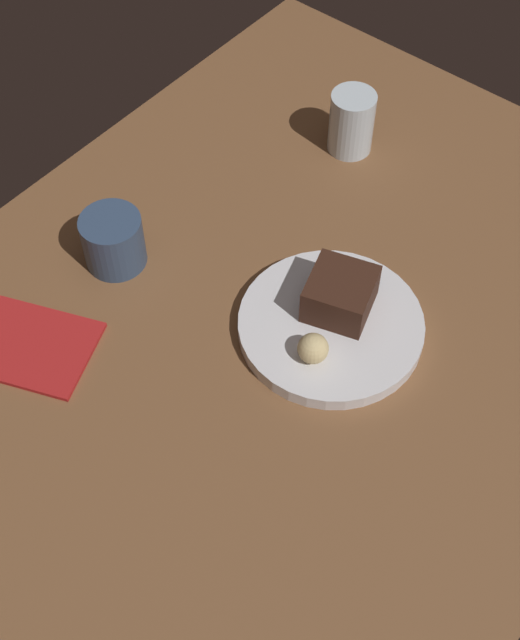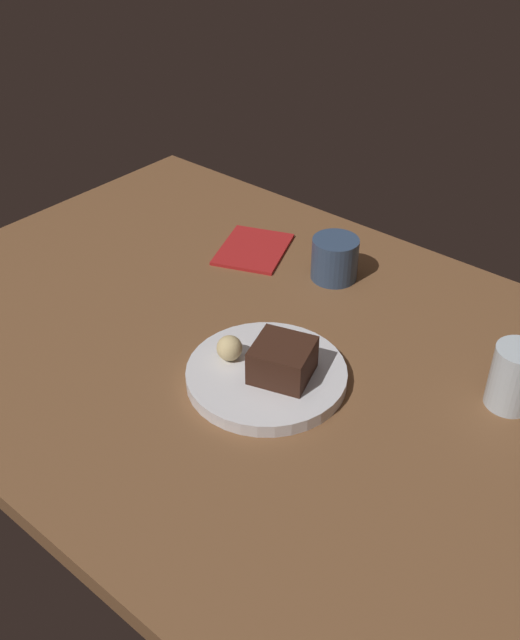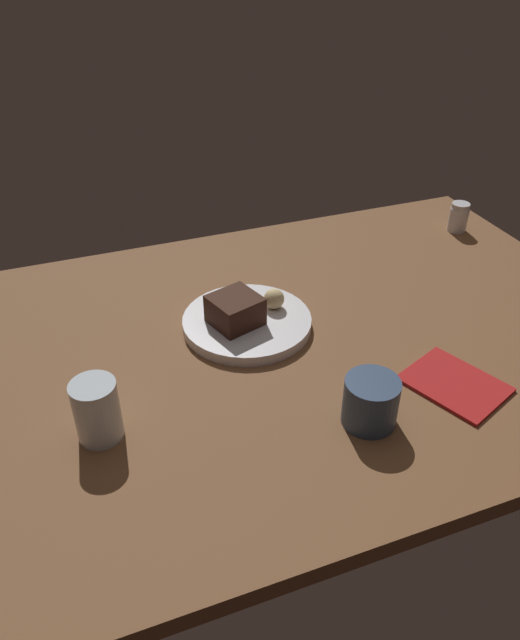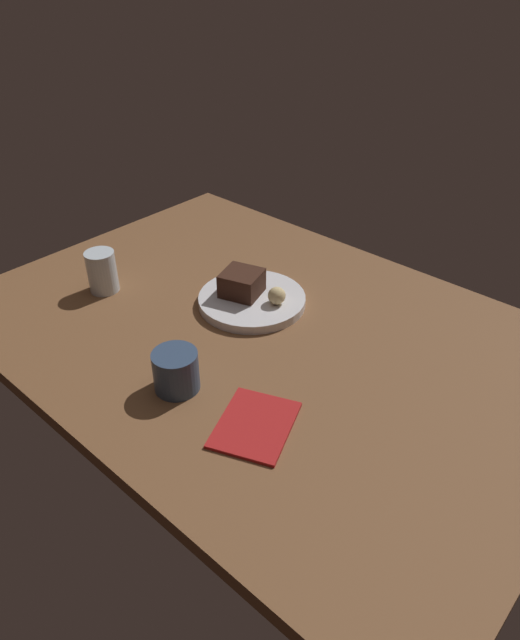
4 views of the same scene
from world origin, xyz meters
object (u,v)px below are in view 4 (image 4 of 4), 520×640
object	(u,v)px
dessert_plate	(252,300)
chocolate_cake_slice	(242,283)
bread_roll	(277,296)
coffee_cup	(176,371)
water_glass	(102,272)
folded_napkin	(255,425)

from	to	relation	value
dessert_plate	chocolate_cake_slice	size ratio (longest dim) A/B	2.88
chocolate_cake_slice	bread_roll	world-z (taller)	chocolate_cake_slice
coffee_cup	dessert_plate	bearing A→B (deg)	-73.27
bread_roll	water_glass	size ratio (longest dim) A/B	0.40
bread_roll	coffee_cup	distance (cm)	30.05
dessert_plate	water_glass	bearing A→B (deg)	31.97
dessert_plate	coffee_cup	world-z (taller)	coffee_cup
dessert_plate	water_glass	xyz separation A→B (cm)	(28.21, 17.61, 3.66)
water_glass	folded_napkin	xyz separation A→B (cm)	(-53.25, 8.78, -4.34)
chocolate_cake_slice	folded_napkin	world-z (taller)	chocolate_cake_slice
bread_roll	folded_napkin	distance (cm)	34.06
water_glass	folded_napkin	bearing A→B (deg)	170.64
chocolate_cake_slice	bread_roll	distance (cm)	8.30
dessert_plate	folded_napkin	size ratio (longest dim) A/B	1.57
dessert_plate	chocolate_cake_slice	xyz separation A→B (cm)	(2.34, 0.60, 3.55)
dessert_plate	folded_napkin	bearing A→B (deg)	133.50
dessert_plate	chocolate_cake_slice	world-z (taller)	chocolate_cake_slice
dessert_plate	folded_napkin	distance (cm)	36.38
water_glass	chocolate_cake_slice	bearing A→B (deg)	-146.68
bread_roll	water_glass	bearing A→B (deg)	29.31
water_glass	coffee_cup	bearing A→B (deg)	163.51
coffee_cup	folded_napkin	distance (cm)	16.96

